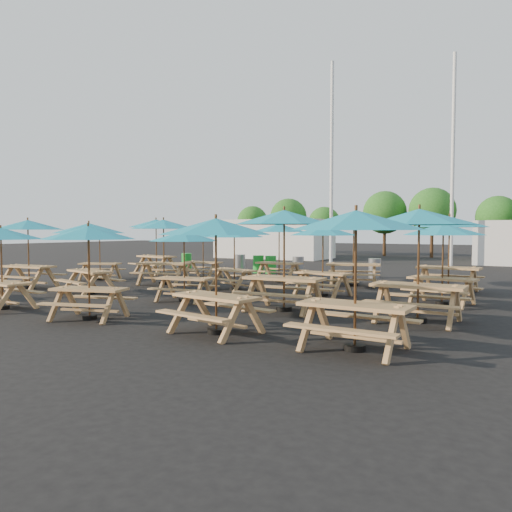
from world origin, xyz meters
The scene contains 35 objects.
ground centered at (0.00, 0.00, 0.00)m, with size 120.00×120.00×0.00m, color black.
picnic_unit_1 centered at (-6.46, -3.16, 2.11)m, with size 2.57×2.57×2.42m.
picnic_unit_2 centered at (-6.66, 0.25, 1.82)m, with size 2.60×2.60×2.08m.
picnic_unit_3 centered at (-6.44, 3.44, 2.23)m, with size 2.92×2.92×2.55m.
picnic_unit_4 centered at (-3.03, -6.37, 1.85)m, with size 2.24×2.24×2.12m.
picnic_unit_5 centered at (-3.46, -3.13, 1.99)m, with size 2.75×2.75×2.28m.
picnic_unit_6 centered at (-3.26, 0.23, 2.14)m, with size 2.90×2.90×2.46m.
picnic_unit_7 centered at (-3.50, 3.05, 1.82)m, with size 2.07×2.07×2.08m.
picnic_unit_8 centered at (0.07, -6.27, 1.88)m, with size 2.62×2.62×2.16m.
picnic_unit_9 centered at (0.14, -2.87, 1.78)m, with size 2.27×2.27×2.03m.
picnic_unit_10 centered at (-0.04, 0.10, 1.85)m, with size 2.62×2.62×2.12m.
picnic_unit_11 centered at (0.08, 3.17, 2.02)m, with size 2.40×2.40×2.31m.
picnic_unit_12 centered at (3.49, -6.13, 2.01)m, with size 2.59×2.59×2.30m.
picnic_unit_13 centered at (3.41, -2.99, 2.24)m, with size 2.59×2.59×2.57m.
picnic_unit_14 centered at (3.18, 0.12, 1.93)m, with size 2.45×2.45×2.21m.
picnic_unit_15 centered at (3.06, 3.33, 2.14)m, with size 2.96×2.96×2.45m.
picnic_unit_16 centered at (6.32, -6.09, 2.10)m, with size 2.43×2.43×2.40m.
picnic_unit_17 centered at (6.68, -2.91, 2.21)m, with size 2.54×2.54×2.53m.
picnic_unit_18 centered at (6.69, 0.08, 1.96)m, with size 2.49×2.49×2.24m.
picnic_unit_19 centered at (6.38, 3.10, 2.19)m, with size 2.60×2.60×2.51m.
waste_bin_0 centered at (-7.04, 6.46, 0.42)m, with size 0.52×0.52×0.83m, color #1B9528.
waste_bin_1 centered at (-3.98, 6.80, 0.42)m, with size 0.52×0.52×0.83m, color gray.
waste_bin_2 centered at (-2.72, 6.44, 0.42)m, with size 0.52×0.52×0.83m, color #1B9528.
waste_bin_3 centered at (-2.05, 6.44, 0.42)m, with size 0.52×0.52×0.83m, color #1B9528.
waste_bin_4 centered at (-0.64, 6.48, 0.42)m, with size 0.52×0.52×0.83m, color gray.
waste_bin_5 centered at (2.86, 6.68, 0.42)m, with size 0.52×0.52×0.83m, color gray.
mast_0 centered at (-2.00, 14.00, 6.00)m, with size 0.20×0.20×12.00m, color silver.
mast_1 centered at (4.50, 16.00, 6.00)m, with size 0.20×0.20×12.00m, color silver.
event_tent_0 centered at (-8.00, 18.00, 1.40)m, with size 8.00×4.00×2.80m, color silver.
tree_0 centered at (-14.07, 25.25, 2.83)m, with size 2.80×2.80×4.24m.
tree_1 centered at (-9.74, 23.90, 3.15)m, with size 3.11×3.11×4.72m.
tree_2 centered at (-6.39, 23.65, 2.62)m, with size 2.59×2.59×3.93m.
tree_3 centered at (-1.75, 24.72, 3.41)m, with size 3.36×3.36×5.09m.
tree_4 centered at (1.90, 24.26, 3.46)m, with size 3.41×3.41×5.17m.
tree_5 centered at (6.22, 24.67, 2.97)m, with size 2.94×2.94×4.45m.
Camera 1 is at (9.05, -14.19, 2.05)m, focal length 35.00 mm.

